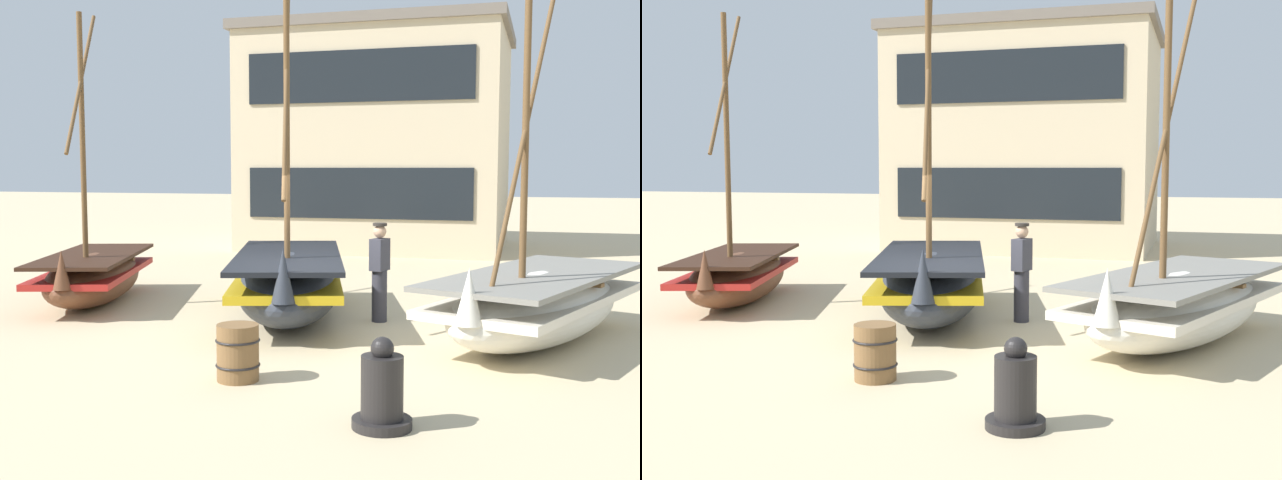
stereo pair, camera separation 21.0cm
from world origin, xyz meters
The scene contains 8 objects.
ground_plane centered at (0.00, 0.00, 0.00)m, with size 120.00×120.00×0.00m, color #CCB78E.
fishing_boat_near_left centered at (-4.73, 1.55, 0.54)m, with size 2.75×4.45×5.56m.
fishing_boat_centre_large centered at (-0.61, 1.15, 0.63)m, with size 3.10×5.19×6.31m.
fishing_boat_far_right centered at (3.54, 0.46, 0.59)m, with size 3.38×5.09×5.38m.
fisherman_by_hull centered at (0.96, 1.32, 0.83)m, with size 0.31×0.41×1.68m.
capstan_winch centered at (2.11, -3.96, 0.37)m, with size 0.61×0.61×0.93m.
wooden_barrel centered at (0.05, -2.75, 0.35)m, with size 0.56×0.56×0.70m.
harbor_building_main centered at (-1.68, 13.77, 3.56)m, with size 8.32×6.58×7.09m.
Camera 1 is at (3.64, -11.37, 2.61)m, focal length 43.22 mm.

